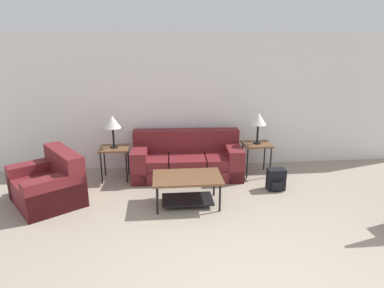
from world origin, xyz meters
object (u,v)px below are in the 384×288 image
Objects in this scene: table_lamp_left at (112,123)px; table_lamp_right at (258,119)px; armchair at (49,185)px; side_table_right at (257,147)px; couch at (187,160)px; backpack at (276,180)px; coffee_table at (187,184)px; side_table_left at (114,151)px.

table_lamp_left is 2.62m from table_lamp_right.
armchair is at bearing -166.62° from table_lamp_right.
table_lamp_right is at bearing 75.96° from side_table_right.
side_table_right is at bearing -2.83° from couch.
couch is at bearing 151.19° from backpack.
armchair is 3.68m from backpack.
couch is 1.33m from side_table_right.
coffee_table is 1.94m from table_lamp_right.
armchair is at bearing 172.03° from coffee_table.
armchair is at bearing -178.36° from backpack.
side_table_left is 2.62m from side_table_right.
armchair is at bearing -166.62° from side_table_right.
table_lamp_left reaches higher than side_table_left.
side_table_left reaches higher than backpack.
couch is 1.52m from table_lamp_right.
side_table_left is 1.00× the size of side_table_right.
table_lamp_left is 1.00× the size of table_lamp_right.
table_lamp_left is at bearing 45.00° from side_table_left.
coffee_table is at bearing -7.97° from armchair.
table_lamp_left is (-2.62, 0.00, 0.53)m from side_table_right.
table_lamp_left and table_lamp_right have the same top height.
backpack is at bearing 1.64° from armchair.
table_lamp_right reaches higher than armchair.
couch reaches higher than side_table_right.
couch is 5.52× the size of backpack.
side_table_left is 1.04× the size of table_lamp_left.
coffee_table reaches higher than backpack.
side_table_right is (3.53, 0.84, 0.25)m from armchair.
backpack is (0.15, -0.73, -0.36)m from side_table_right.
side_table_right is 0.83m from backpack.
table_lamp_left is (-1.22, 1.14, 0.72)m from coffee_table.
table_lamp_right is at bearing 101.27° from backpack.
backpack is (2.76, -0.73, -0.36)m from side_table_left.
table_lamp_left reaches higher than side_table_right.
table_lamp_right is (2.62, 0.00, 0.00)m from table_lamp_left.
table_lamp_left is (0.00, 0.00, 0.53)m from side_table_left.
backpack is (3.68, 0.11, -0.11)m from armchair.
table_lamp_right is (1.40, 1.14, 0.72)m from coffee_table.
side_table_left is 2.67m from table_lamp_right.
armchair is at bearing -157.88° from couch.
backpack is (2.76, -0.73, -0.88)m from table_lamp_left.
armchair is 2.31× the size of side_table_right.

